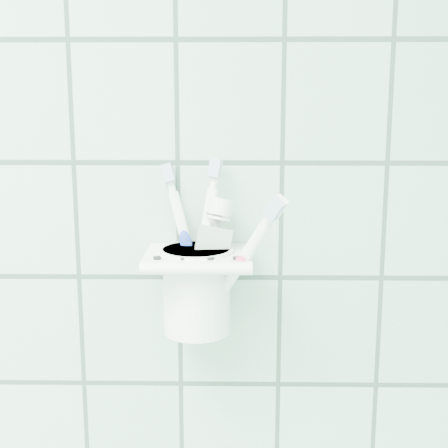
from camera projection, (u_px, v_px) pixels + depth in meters
name	position (u px, v px, depth m)	size (l,w,h in m)	color
holder_bracket	(199.00, 259.00, 0.72)	(0.12, 0.10, 0.04)	white
cup	(197.00, 287.00, 0.73)	(0.09, 0.09, 0.10)	white
toothbrush_pink	(207.00, 243.00, 0.71)	(0.05, 0.05, 0.20)	white
toothbrush_blue	(189.00, 244.00, 0.70)	(0.04, 0.05, 0.20)	white
toothbrush_orange	(203.00, 236.00, 0.73)	(0.09, 0.09, 0.19)	white
toothpaste_tube	(196.00, 254.00, 0.71)	(0.06, 0.04, 0.16)	silver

